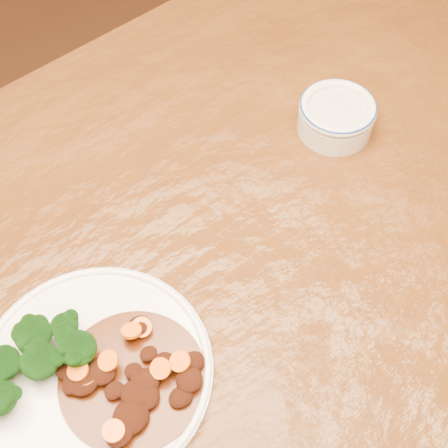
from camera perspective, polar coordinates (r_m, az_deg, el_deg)
ground at (r=1.49m, az=-1.54°, el=-18.65°), size 4.00×4.00×0.00m
dining_table at (r=0.87m, az=-2.53°, el=-6.65°), size 1.56×1.00×0.75m
dinner_plate at (r=0.74m, az=-11.79°, el=-13.08°), size 0.27×0.27×0.02m
broccoli_florets at (r=0.73m, az=-16.86°, el=-11.50°), size 0.14×0.09×0.05m
mince_stew at (r=0.72m, az=-8.75°, el=-14.28°), size 0.17×0.17×0.03m
dip_bowl at (r=0.93m, az=10.23°, el=9.77°), size 0.11×0.11×0.05m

